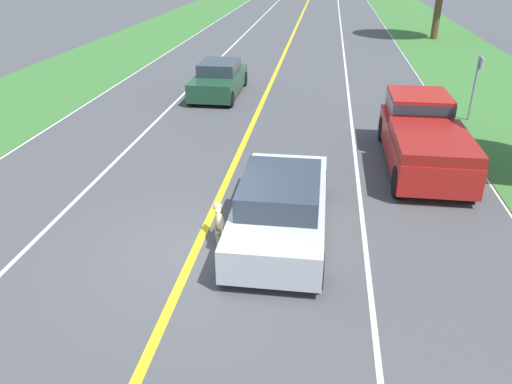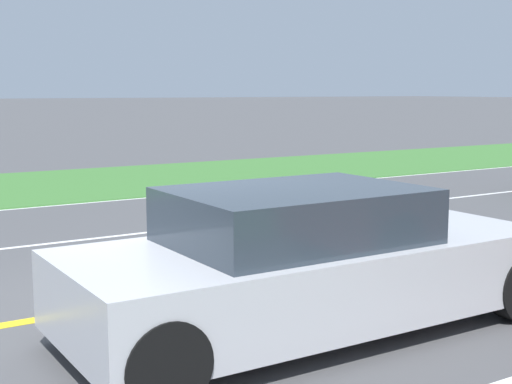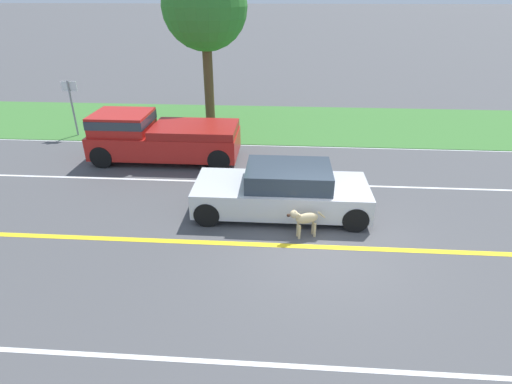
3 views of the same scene
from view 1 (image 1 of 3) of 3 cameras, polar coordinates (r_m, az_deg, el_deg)
ground_plane at (r=10.46m, az=-6.96°, el=-6.66°), size 400.00×400.00×0.00m
centre_divider_line at (r=10.45m, az=-6.96°, el=-6.65°), size 0.18×160.00×0.01m
lane_dash_same_dir at (r=10.22m, az=12.60°, el=-7.98°), size 0.10×160.00×0.01m
lane_dash_oncoming at (r=11.77m, az=-23.76°, el=-4.87°), size 0.10×160.00×0.01m
ego_car at (r=10.71m, az=2.84°, el=-1.58°), size 1.93×4.72×1.38m
dog at (r=10.46m, az=-4.22°, el=-3.19°), size 0.42×0.99×0.81m
pickup_truck at (r=15.01m, az=18.53°, el=6.29°), size 2.01×5.21×1.71m
oncoming_car at (r=21.60m, az=-4.25°, el=12.71°), size 1.81×4.24×1.37m
street_sign at (r=19.44m, az=23.86°, el=11.62°), size 0.11×0.64×2.33m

